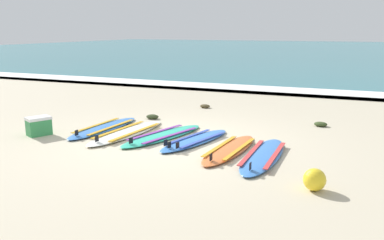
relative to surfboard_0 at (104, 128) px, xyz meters
name	(u,v)px	position (x,y,z in m)	size (l,w,h in m)	color
ground_plane	(172,142)	(1.79, -0.35, -0.04)	(80.00, 80.00, 0.00)	#C1B599
sea	(326,50)	(1.79, 36.00, 0.01)	(80.00, 60.00, 0.10)	teal
wave_foam_strip	(258,90)	(1.79, 6.67, 0.02)	(80.00, 1.33, 0.11)	white
surfboard_0	(104,128)	(0.00, 0.00, 0.00)	(0.67, 2.24, 0.18)	#3875CC
surfboard_1	(127,132)	(0.67, -0.16, 0.00)	(0.83, 2.42, 0.18)	silver
surfboard_2	(163,136)	(1.46, -0.11, 0.00)	(1.15, 2.30, 0.18)	#2DB793
surfboard_3	(195,140)	(2.19, -0.19, 0.00)	(0.98, 2.06, 0.18)	#3875CC
surfboard_4	(230,149)	(2.97, -0.51, 0.00)	(0.68, 2.10, 0.18)	orange
surfboard_5	(263,156)	(3.60, -0.65, 0.00)	(0.56, 2.21, 0.18)	#3875CC
cooler_box	(39,126)	(-0.94, -0.90, 0.16)	(0.48, 0.55, 0.38)	#338C4C
beach_ball	(315,180)	(4.54, -1.80, 0.12)	(0.31, 0.31, 0.31)	yellow
seaweed_clump_near_shoreline	(205,106)	(1.15, 3.11, 0.01)	(0.28, 0.22, 0.10)	#4C4228
seaweed_clump_mid_sand	(321,124)	(4.28, 2.06, 0.01)	(0.28, 0.23, 0.10)	#384723
seaweed_clump_by_the_boards	(152,117)	(0.47, 1.32, 0.02)	(0.31, 0.25, 0.11)	#2D381E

